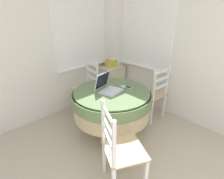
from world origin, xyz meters
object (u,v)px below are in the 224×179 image
(laptop, at_px, (108,87))
(dining_chair_near_right_window, at_px, (153,94))
(dining_chair_near_back_window, at_px, (87,88))
(computer_mouse, at_px, (123,87))
(round_dining_table, at_px, (112,102))
(corner_cabinet, at_px, (112,82))
(cell_phone, at_px, (128,87))
(dining_chair_camera_near, at_px, (120,150))
(storage_box, at_px, (111,63))

(laptop, height_order, dining_chair_near_right_window, laptop)
(dining_chair_near_back_window, bearing_deg, dining_chair_near_right_window, -55.65)
(computer_mouse, height_order, dining_chair_near_back_window, dining_chair_near_back_window)
(computer_mouse, relative_size, dining_chair_near_right_window, 0.09)
(round_dining_table, height_order, corner_cabinet, round_dining_table)
(cell_phone, bearing_deg, computer_mouse, 147.97)
(computer_mouse, bearing_deg, dining_chair_near_right_window, -10.05)
(cell_phone, distance_m, dining_chair_camera_near, 1.01)
(dining_chair_near_right_window, bearing_deg, dining_chair_near_back_window, 124.35)
(laptop, xyz_separation_m, cell_phone, (0.29, -0.13, -0.05))
(dining_chair_near_back_window, height_order, dining_chair_near_right_window, same)
(corner_cabinet, bearing_deg, dining_chair_near_back_window, -169.92)
(cell_phone, relative_size, storage_box, 0.53)
(corner_cabinet, bearing_deg, round_dining_table, -134.20)
(round_dining_table, xyz_separation_m, laptop, (-0.03, 0.05, 0.22))
(round_dining_table, bearing_deg, computer_mouse, -10.99)
(cell_phone, xyz_separation_m, corner_cabinet, (0.68, 1.04, -0.39))
(dining_chair_near_right_window, height_order, corner_cabinet, dining_chair_near_right_window)
(dining_chair_near_back_window, distance_m, dining_chair_camera_near, 1.64)
(dining_chair_near_right_window, xyz_separation_m, corner_cabinet, (0.10, 1.11, -0.12))
(dining_chair_near_back_window, distance_m, dining_chair_near_right_window, 1.18)
(laptop, xyz_separation_m, dining_chair_near_back_window, (0.19, 0.78, -0.32))
(round_dining_table, height_order, computer_mouse, computer_mouse)
(cell_phone, distance_m, corner_cabinet, 1.30)
(dining_chair_near_right_window, bearing_deg, cell_phone, 173.07)
(laptop, distance_m, storage_box, 1.35)
(corner_cabinet, bearing_deg, dining_chair_near_right_window, -95.31)
(round_dining_table, height_order, dining_chair_camera_near, dining_chair_camera_near)
(laptop, distance_m, cell_phone, 0.32)
(cell_phone, xyz_separation_m, dining_chair_camera_near, (-0.78, -0.58, -0.27))
(dining_chair_near_right_window, bearing_deg, corner_cabinet, 84.69)
(dining_chair_near_back_window, bearing_deg, computer_mouse, -88.47)
(round_dining_table, height_order, dining_chair_near_back_window, dining_chair_near_back_window)
(laptop, xyz_separation_m, dining_chair_camera_near, (-0.50, -0.71, -0.32))
(laptop, relative_size, corner_cabinet, 0.51)
(computer_mouse, bearing_deg, storage_box, 53.68)
(dining_chair_near_right_window, bearing_deg, storage_box, 84.59)
(computer_mouse, xyz_separation_m, cell_phone, (0.07, -0.04, -0.02))
(laptop, relative_size, storage_box, 1.68)
(dining_chair_near_right_window, bearing_deg, dining_chair_camera_near, -159.18)
(corner_cabinet, height_order, storage_box, storage_box)
(computer_mouse, bearing_deg, cell_phone, -32.03)
(dining_chair_near_right_window, distance_m, corner_cabinet, 1.12)
(round_dining_table, height_order, dining_chair_near_right_window, dining_chair_near_right_window)
(corner_cabinet, relative_size, storage_box, 3.30)
(dining_chair_camera_near, bearing_deg, cell_phone, 36.76)
(round_dining_table, height_order, cell_phone, cell_phone)
(round_dining_table, xyz_separation_m, cell_phone, (0.26, -0.08, 0.17))
(dining_chair_camera_near, bearing_deg, storage_box, 48.46)
(laptop, xyz_separation_m, corner_cabinet, (0.96, 0.91, -0.44))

